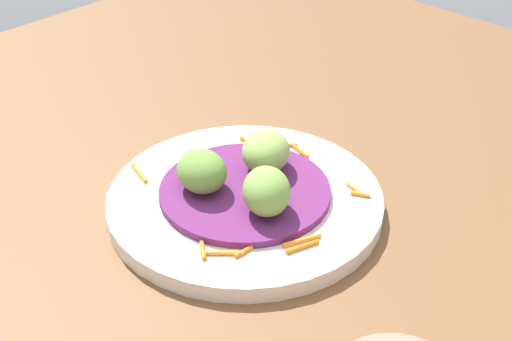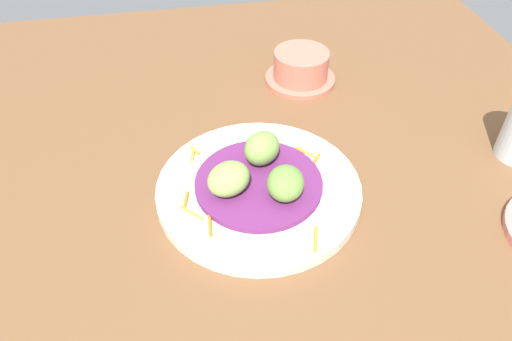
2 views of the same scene
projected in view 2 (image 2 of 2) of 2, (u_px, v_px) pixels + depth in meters
The scene contains 8 objects.
table_surface at pixel (243, 197), 63.29cm from camera, with size 110.00×110.00×2.00cm, color brown.
main_plate at pixel (259, 190), 61.68cm from camera, with size 25.54×25.54×1.60cm, color silver.
cabbage_bed at pixel (259, 183), 60.90cm from camera, with size 15.85×15.85×0.72cm, color #60235B.
carrot_garnish at pixel (251, 175), 62.14cm from camera, with size 19.10×21.09×0.40cm.
guac_scoop_left at pixel (262, 148), 62.10cm from camera, with size 5.21×4.19×4.08cm, color #759E47.
guac_scoop_center at pixel (229, 179), 58.22cm from camera, with size 5.46×4.53×3.77cm, color #84A851.
guac_scoop_right at pixel (286, 183), 57.69cm from camera, with size 5.18×4.41×3.74cm, color olive.
terracotta_bowl at pixel (301, 68), 79.82cm from camera, with size 11.44×11.44×5.26cm.
Camera 2 is at (6.51, 43.69, 46.49)cm, focal length 34.55 mm.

